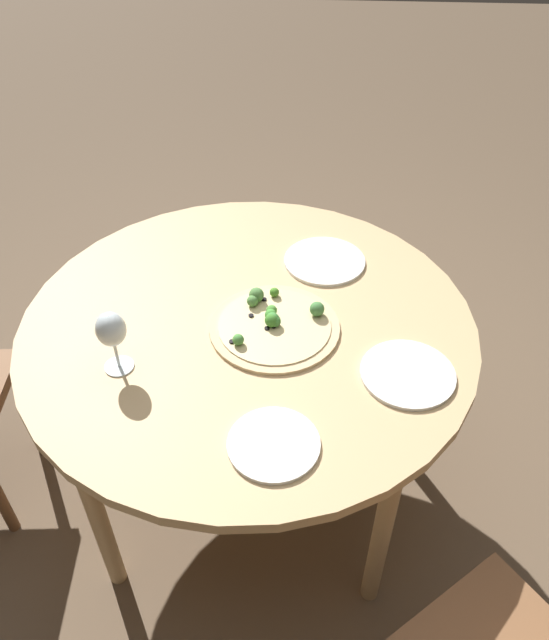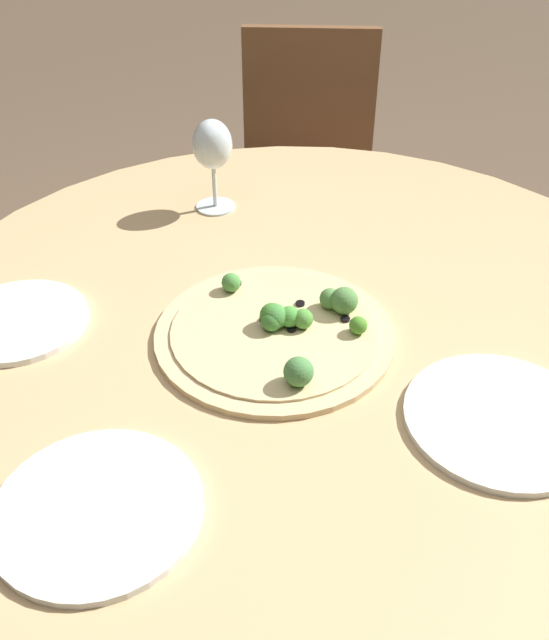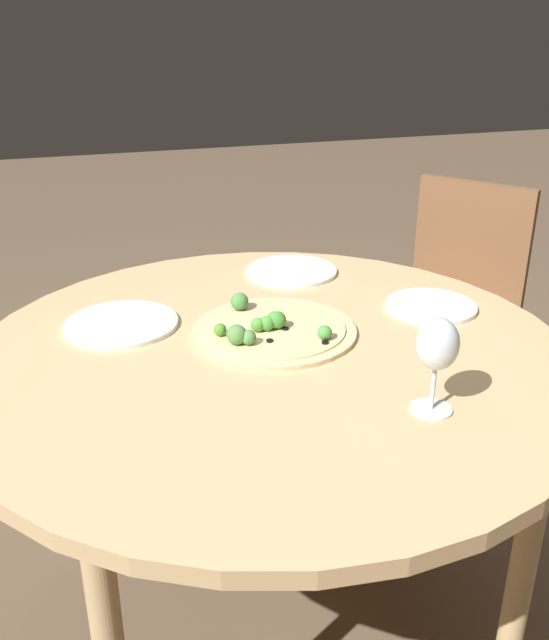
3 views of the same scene
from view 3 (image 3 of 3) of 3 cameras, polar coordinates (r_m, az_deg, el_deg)
The scene contains 8 objects.
ground_plane at distance 1.88m, azimuth -0.23°, elevation -22.81°, with size 12.00×12.00×0.00m, color brown.
dining_table at distance 1.46m, azimuth -0.27°, elevation -4.59°, with size 1.23×1.23×0.73m.
chair_2 at distance 2.38m, azimuth 14.00°, elevation 1.10°, with size 0.56×0.56×0.85m.
pizza at distance 1.50m, azimuth -0.23°, elevation -0.69°, with size 0.35×0.35×0.05m.
wine_glass at distance 1.20m, azimuth 12.89°, elevation -2.14°, with size 0.07×0.07×0.17m.
plate_near at distance 1.84m, azimuth 1.37°, elevation 3.95°, with size 0.23×0.23×0.01m.
plate_far at distance 1.66m, azimuth 12.42°, elevation 1.09°, with size 0.21×0.21×0.01m.
plate_side at distance 1.57m, azimuth -12.14°, elevation -0.29°, with size 0.24×0.24×0.01m.
Camera 3 is at (-1.23, 0.37, 1.38)m, focal length 40.00 mm.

